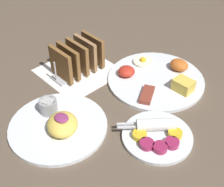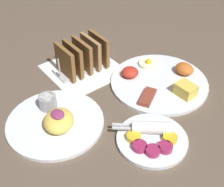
% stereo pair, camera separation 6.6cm
% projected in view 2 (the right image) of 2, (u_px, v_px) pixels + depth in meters
% --- Properties ---
extents(ground_plane, '(3.00, 3.00, 0.00)m').
position_uv_depth(ground_plane, '(106.00, 101.00, 0.90)').
color(ground_plane, brown).
extents(napkin_flat, '(0.22, 0.22, 0.00)m').
position_uv_depth(napkin_flat, '(84.00, 69.00, 1.02)').
color(napkin_flat, white).
rests_on(napkin_flat, ground_plane).
extents(plate_breakfast, '(0.30, 0.30, 0.05)m').
position_uv_depth(plate_breakfast, '(160.00, 81.00, 0.95)').
color(plate_breakfast, white).
rests_on(plate_breakfast, ground_plane).
extents(plate_condiments, '(0.18, 0.18, 0.04)m').
position_uv_depth(plate_condiments, '(151.00, 138.00, 0.77)').
color(plate_condiments, white).
rests_on(plate_condiments, ground_plane).
extents(plate_foreground, '(0.26, 0.26, 0.06)m').
position_uv_depth(plate_foreground, '(55.00, 120.00, 0.82)').
color(plate_foreground, white).
rests_on(plate_foreground, ground_plane).
extents(toast_rack, '(0.10, 0.18, 0.10)m').
position_uv_depth(toast_rack, '(83.00, 56.00, 0.98)').
color(toast_rack, '#B7B7BC').
rests_on(toast_rack, ground_plane).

